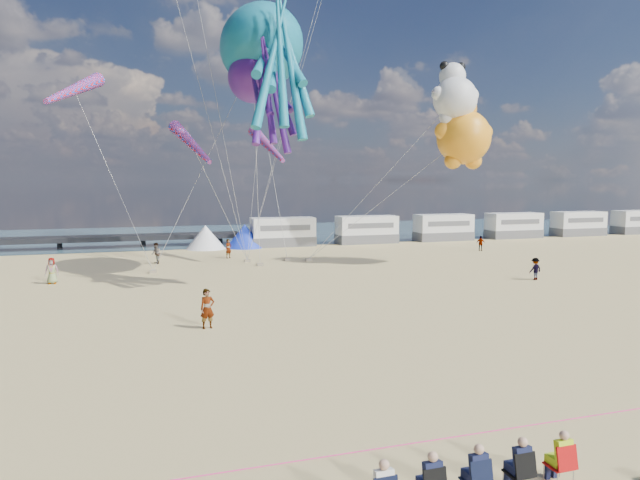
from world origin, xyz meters
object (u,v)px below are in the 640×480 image
Objects in this scene: motorhome_3 at (514,225)px; beachgoer_3 at (481,243)px; sandbag_b at (260,264)px; windsock_left at (74,90)px; motorhome_0 at (283,232)px; tent_blue at (245,236)px; beachgoer_2 at (535,269)px; beachgoer_5 at (228,249)px; windsock_mid at (268,145)px; sandbag_d at (287,260)px; motorhome_2 at (443,227)px; motorhome_5 at (638,222)px; motorhome_4 at (578,224)px; kite_panda at (455,99)px; motorhome_1 at (367,230)px; standing_person at (207,309)px; kite_teddy_orange at (464,137)px; sandbag_c at (309,260)px; tent_white at (206,237)px; beachgoer_0 at (52,271)px; windsock_right at (191,143)px; sandbag_e at (247,261)px; spectator_row at (475,471)px; kite_octopus_purple at (254,77)px; sandbag_a at (153,272)px; beachgoer_1 at (156,253)px; kite_octopus_teal at (261,46)px.

beachgoer_3 is at bearing -138.05° from motorhome_3.
windsock_left is at bearing 179.73° from sandbag_b.
motorhome_0 is at bearing 11.63° from beachgoer_3.
beachgoer_2 is at bearing -57.82° from tent_blue.
windsock_mid is (3.02, -2.81, 8.97)m from beachgoer_5.
motorhome_3 is 32.64m from sandbag_d.
motorhome_2 is 28.50m from motorhome_5.
motorhome_3 is at bearing 19.38° from sandbag_d.
motorhome_4 is 1.12× the size of kite_panda.
motorhome_1 is 37.76m from standing_person.
motorhome_4 is 45.47m from beachgoer_5.
sandbag_c is at bearing 129.91° from kite_teddy_orange.
tent_white reaches higher than beachgoer_0.
motorhome_4 is 1.65× the size of tent_blue.
standing_person is 15.44m from windsock_right.
beachgoer_5 reaches higher than sandbag_e.
beachgoer_5 is at bearing 133.84° from kite_panda.
beachgoer_3 is 23.18m from sandbag_e.
tent_white is 0.68× the size of kite_panda.
standing_person is (-11.36, -31.47, -0.56)m from motorhome_0.
motorhome_5 is 1.12× the size of kite_panda.
motorhome_3 is at bearing 21.10° from sandbag_b.
kite_panda is (29.53, -1.14, 12.33)m from beachgoer_0.
windsock_left reaches higher than spectator_row.
kite_teddy_orange is at bearing -18.17° from kite_octopus_purple.
sandbag_e is (-5.16, 0.95, 0.00)m from sandbag_c.
windsock_left reaches higher than sandbag_c.
standing_person is at bearing -113.78° from sandbag_d.
standing_person reaches higher than beachgoer_2.
standing_person is 24.31m from beachgoer_5.
motorhome_4 is 58.55m from standing_person.
tent_blue is 8.00× the size of sandbag_a.
beachgoer_1 is (6.90, 7.39, 0.00)m from beachgoer_0.
motorhome_5 is 1.19× the size of windsock_right.
kite_octopus_purple is (-2.32, -17.47, 12.89)m from tent_blue.
sandbag_c is (7.47, -11.43, -1.09)m from tent_white.
sandbag_b and sandbag_e have the same top height.
motorhome_0 is 19.50m from sandbag_a.
motorhome_0 reaches higher than sandbag_c.
beachgoer_2 is at bearing -64.81° from motorhome_0.
windsock_mid is at bearing 2.24° from sandbag_e.
tent_blue is at bearing 108.70° from kite_teddy_orange.
tent_blue is at bearing 85.34° from kite_octopus_teal.
motorhome_3 is 14.84m from beachgoer_3.
tent_blue reaches higher than sandbag_c.
kite_teddy_orange is (23.95, -3.55, 10.19)m from sandbag_a.
motorhome_2 is (9.50, 0.00, 0.00)m from motorhome_1.
kite_octopus_teal is 15.53m from kite_panda.
spectator_row is at bearing -80.02° from sandbag_a.
kite_panda reaches higher than motorhome_2.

